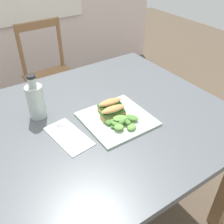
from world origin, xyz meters
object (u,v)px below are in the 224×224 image
Objects in this scene: plate_lunch at (117,119)px; sandwich_half_back at (110,105)px; fork_on_napkin at (66,133)px; chair_wooden_far at (52,76)px; sandwich_half_front at (113,112)px; bottle_cold_brew at (36,103)px; dining_table at (89,140)px.

sandwich_half_back is at bearing 81.78° from plate_lunch.
fork_on_napkin is (-0.25, -0.04, -0.03)m from sandwich_half_back.
sandwich_half_front is at bearing -96.07° from chair_wooden_far.
bottle_cold_brew is at bearing -114.07° from chair_wooden_far.
plate_lunch reaches higher than fork_on_napkin.
sandwich_half_back reaches higher than dining_table.
chair_wooden_far is 1.03m from bottle_cold_brew.
chair_wooden_far is 4.69× the size of fork_on_napkin.
bottle_cold_brew is at bearing 104.40° from fork_on_napkin.
plate_lunch is 1.56× the size of fork_on_napkin.
dining_table is 0.19m from sandwich_half_front.
bottle_cold_brew reaches higher than chair_wooden_far.
sandwich_half_back is (-0.10, -1.03, 0.33)m from chair_wooden_far.
chair_wooden_far is at bearing 84.52° from plate_lunch.
bottle_cold_brew is at bearing 135.38° from dining_table.
sandwich_half_back is (0.02, 0.05, 0.00)m from sandwich_half_front.
dining_table is 6.22× the size of bottle_cold_brew.
plate_lunch is 2.45× the size of sandwich_half_back.
dining_table is 11.14× the size of sandwich_half_back.
plate_lunch is at bearing -60.94° from sandwich_half_front.
chair_wooden_far is 1.14m from sandwich_half_front.
sandwich_half_back is at bearing -27.85° from bottle_cold_brew.
fork_on_napkin is 0.21m from bottle_cold_brew.
chair_wooden_far reaches higher than plate_lunch.
bottle_cold_brew reaches higher than sandwich_half_front.
plate_lunch is (-0.11, -1.10, 0.30)m from chair_wooden_far.
fork_on_napkin reaches higher than dining_table.
fork_on_napkin is at bearing -167.48° from dining_table.
bottle_cold_brew reaches higher than fork_on_napkin.
plate_lunch is 1.37× the size of bottle_cold_brew.
plate_lunch is 0.08m from sandwich_half_back.
dining_table is at bearing 12.52° from fork_on_napkin.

